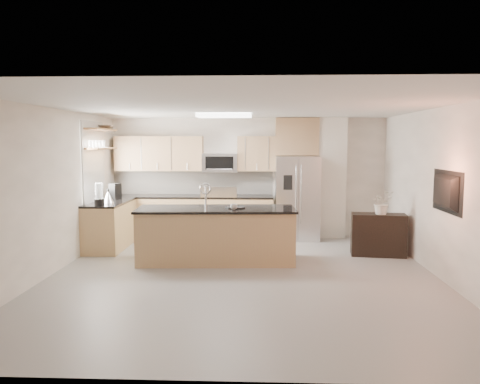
{
  "coord_description": "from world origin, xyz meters",
  "views": [
    {
      "loc": [
        0.24,
        -7.1,
        2.06
      ],
      "look_at": [
        -0.1,
        1.3,
        1.17
      ],
      "focal_mm": 35.0,
      "sensor_mm": 36.0,
      "label": 1
    }
  ],
  "objects_px": {
    "platter": "(235,207)",
    "range": "(220,216)",
    "island": "(216,235)",
    "television": "(441,192)",
    "microwave": "(220,163)",
    "flower_vase": "(382,196)",
    "refrigerator": "(297,198)",
    "bowl": "(105,126)",
    "cup": "(234,207)",
    "blender": "(99,196)",
    "kettle": "(108,197)",
    "coffee_maker": "(115,191)",
    "credenza": "(378,235)"
  },
  "relations": [
    {
      "from": "blender",
      "to": "television",
      "type": "xyz_separation_m",
      "value": [
        5.58,
        -1.47,
        0.25
      ]
    },
    {
      "from": "range",
      "to": "coffee_maker",
      "type": "height_order",
      "value": "coffee_maker"
    },
    {
      "from": "island",
      "to": "blender",
      "type": "height_order",
      "value": "island"
    },
    {
      "from": "range",
      "to": "bowl",
      "type": "xyz_separation_m",
      "value": [
        -2.25,
        -0.64,
        1.92
      ]
    },
    {
      "from": "island",
      "to": "kettle",
      "type": "distance_m",
      "value": 2.33
    },
    {
      "from": "microwave",
      "to": "refrigerator",
      "type": "xyz_separation_m",
      "value": [
        1.66,
        -0.17,
        -0.74
      ]
    },
    {
      "from": "refrigerator",
      "to": "cup",
      "type": "xyz_separation_m",
      "value": [
        -1.24,
        -2.19,
        0.1
      ]
    },
    {
      "from": "platter",
      "to": "range",
      "type": "bearing_deg",
      "value": 102.24
    },
    {
      "from": "microwave",
      "to": "coffee_maker",
      "type": "relative_size",
      "value": 2.42
    },
    {
      "from": "blender",
      "to": "flower_vase",
      "type": "bearing_deg",
      "value": 0.81
    },
    {
      "from": "range",
      "to": "television",
      "type": "relative_size",
      "value": 1.06
    },
    {
      "from": "microwave",
      "to": "island",
      "type": "relative_size",
      "value": 0.27
    },
    {
      "from": "coffee_maker",
      "to": "flower_vase",
      "type": "height_order",
      "value": "flower_vase"
    },
    {
      "from": "blender",
      "to": "coffee_maker",
      "type": "height_order",
      "value": "blender"
    },
    {
      "from": "island",
      "to": "blender",
      "type": "bearing_deg",
      "value": 166.74
    },
    {
      "from": "cup",
      "to": "microwave",
      "type": "bearing_deg",
      "value": 100.21
    },
    {
      "from": "platter",
      "to": "coffee_maker",
      "type": "distance_m",
      "value": 2.89
    },
    {
      "from": "flower_vase",
      "to": "television",
      "type": "height_order",
      "value": "television"
    },
    {
      "from": "range",
      "to": "cup",
      "type": "distance_m",
      "value": 2.33
    },
    {
      "from": "island",
      "to": "television",
      "type": "bearing_deg",
      "value": -20.3
    },
    {
      "from": "microwave",
      "to": "flower_vase",
      "type": "relative_size",
      "value": 1.16
    },
    {
      "from": "blender",
      "to": "kettle",
      "type": "bearing_deg",
      "value": 82.09
    },
    {
      "from": "refrigerator",
      "to": "cup",
      "type": "distance_m",
      "value": 2.51
    },
    {
      "from": "coffee_maker",
      "to": "bowl",
      "type": "bearing_deg",
      "value": -174.03
    },
    {
      "from": "blender",
      "to": "platter",
      "type": "bearing_deg",
      "value": -8.17
    },
    {
      "from": "blender",
      "to": "cup",
      "type": "bearing_deg",
      "value": -13.09
    },
    {
      "from": "credenza",
      "to": "blender",
      "type": "distance_m",
      "value": 5.16
    },
    {
      "from": "platter",
      "to": "blender",
      "type": "bearing_deg",
      "value": 171.83
    },
    {
      "from": "island",
      "to": "platter",
      "type": "xyz_separation_m",
      "value": [
        0.33,
        0.04,
        0.48
      ]
    },
    {
      "from": "refrigerator",
      "to": "island",
      "type": "xyz_separation_m",
      "value": [
        -1.55,
        -2.01,
        -0.42
      ]
    },
    {
      "from": "refrigerator",
      "to": "blender",
      "type": "distance_m",
      "value": 4.07
    },
    {
      "from": "credenza",
      "to": "platter",
      "type": "distance_m",
      "value": 2.71
    },
    {
      "from": "cup",
      "to": "coffee_maker",
      "type": "bearing_deg",
      "value": 147.51
    },
    {
      "from": "refrigerator",
      "to": "bowl",
      "type": "distance_m",
      "value": 4.23
    },
    {
      "from": "island",
      "to": "television",
      "type": "distance_m",
      "value": 3.67
    },
    {
      "from": "microwave",
      "to": "refrigerator",
      "type": "bearing_deg",
      "value": -5.86
    },
    {
      "from": "cup",
      "to": "blender",
      "type": "bearing_deg",
      "value": 166.91
    },
    {
      "from": "range",
      "to": "flower_vase",
      "type": "relative_size",
      "value": 1.74
    },
    {
      "from": "blender",
      "to": "range",
      "type": "bearing_deg",
      "value": 38.5
    },
    {
      "from": "coffee_maker",
      "to": "television",
      "type": "height_order",
      "value": "television"
    },
    {
      "from": "microwave",
      "to": "cup",
      "type": "bearing_deg",
      "value": -79.79
    },
    {
      "from": "flower_vase",
      "to": "cup",
      "type": "bearing_deg",
      "value": -166.08
    },
    {
      "from": "range",
      "to": "refrigerator",
      "type": "height_order",
      "value": "refrigerator"
    },
    {
      "from": "blender",
      "to": "refrigerator",
      "type": "bearing_deg",
      "value": 23.25
    },
    {
      "from": "range",
      "to": "coffee_maker",
      "type": "distance_m",
      "value": 2.27
    },
    {
      "from": "range",
      "to": "bowl",
      "type": "relative_size",
      "value": 2.76
    },
    {
      "from": "platter",
      "to": "blender",
      "type": "relative_size",
      "value": 0.85
    },
    {
      "from": "microwave",
      "to": "television",
      "type": "height_order",
      "value": "microwave"
    },
    {
      "from": "island",
      "to": "refrigerator",
      "type": "bearing_deg",
      "value": 49.42
    },
    {
      "from": "kettle",
      "to": "flower_vase",
      "type": "xyz_separation_m",
      "value": [
        5.09,
        -0.29,
        0.06
      ]
    }
  ]
}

